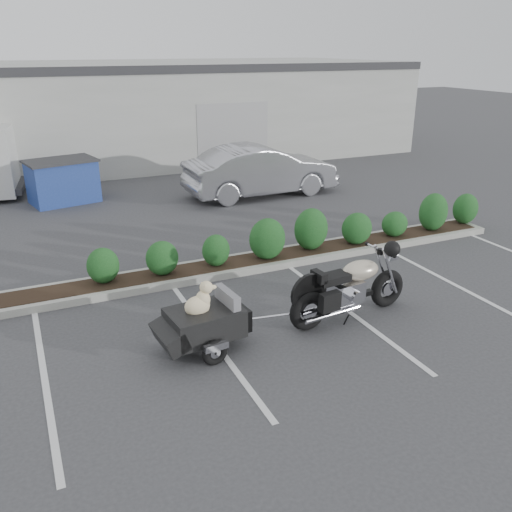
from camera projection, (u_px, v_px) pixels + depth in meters
name	position (u px, v px, depth m)	size (l,w,h in m)	color
ground	(277.00, 309.00, 10.27)	(90.00, 90.00, 0.00)	#38383A
planter_kerb	(273.00, 259.00, 12.49)	(12.00, 1.00, 0.15)	#9E9E93
building	(107.00, 110.00, 23.98)	(26.00, 10.00, 4.00)	#9EA099
motorcycle	(351.00, 288.00, 9.75)	(2.58, 0.93, 1.48)	black
pet_trailer	(204.00, 322.00, 8.72)	(2.07, 1.17, 1.23)	black
sedan	(261.00, 171.00, 17.82)	(1.76, 5.04, 1.66)	#A7A6AD
dumpster	(63.00, 181.00, 17.06)	(2.32, 1.82, 1.36)	navy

